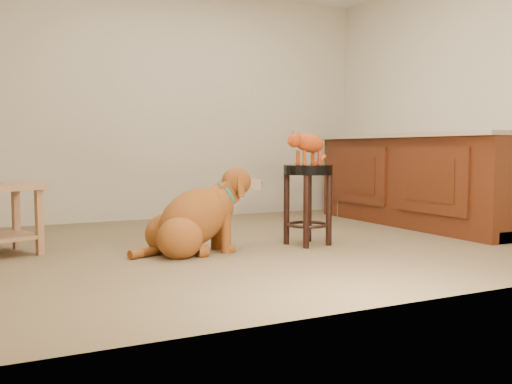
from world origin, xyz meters
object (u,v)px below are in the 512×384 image
side_table (1,209)px  tabby_kitten (307,144)px  wood_stool (347,187)px  golden_retriever (195,220)px  padded_stool (308,188)px

side_table → tabby_kitten: size_ratio=1.37×
wood_stool → side_table: wood_stool is taller
side_table → golden_retriever: (1.31, -0.57, -0.09)m
wood_stool → golden_retriever: wood_stool is taller
padded_stool → tabby_kitten: 0.36m
wood_stool → padded_stool: bearing=-133.7°
padded_stool → wood_stool: bearing=46.3°
padded_stool → tabby_kitten: tabby_kitten is taller
tabby_kitten → padded_stool: bearing=-5.7°
padded_stool → side_table: padded_stool is taller
side_table → tabby_kitten: tabby_kitten is taller
golden_retriever → padded_stool: bearing=-5.4°
golden_retriever → tabby_kitten: size_ratio=2.29×
padded_stool → golden_retriever: (-0.96, 0.04, -0.21)m
golden_retriever → tabby_kitten: tabby_kitten is taller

